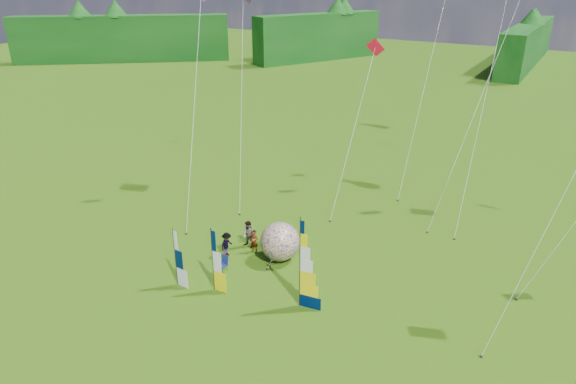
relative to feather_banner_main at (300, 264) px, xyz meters
The scene contains 18 objects.
ground 3.48m from the feather_banner_main, 106.95° to the right, with size 220.00×220.00×0.00m, color #487612.
treeline_ring 2.84m from the feather_banner_main, 106.95° to the right, with size 210.00×210.00×8.00m, color #1E5317, non-canonical shape.
feather_banner_main is the anchor object (origin of this frame).
side_banner_left 4.92m from the feather_banner_main, 166.60° to the right, with size 1.02×0.10×3.70m, color yellow, non-canonical shape.
side_banner_far 7.10m from the feather_banner_main, 165.33° to the right, with size 1.01×0.10×3.42m, color white, non-canonical shape.
bol_inflatable 5.01m from the feather_banner_main, 133.64° to the left, with size 2.39×2.39×2.39m, color #1400A3.
spectator_a 6.42m from the feather_banner_main, 146.48° to the left, with size 0.55×0.36×1.50m, color #66594C.
spectator_b 7.08m from the feather_banner_main, 147.21° to the left, with size 0.87×0.43×1.80m, color #66594C.
spectator_c 6.90m from the feather_banner_main, 161.26° to the left, with size 1.02×0.38×1.58m, color #66594C.
spectator_d 5.75m from the feather_banner_main, 129.82° to the left, with size 1.08×0.44×1.83m, color #66594C.
camp_chair 5.90m from the feather_banner_main, behind, with size 0.56×0.56×0.98m, color navy, non-canonical shape.
kite_whale 19.90m from the feather_banner_main, 75.47° to the left, with size 4.07×16.46×18.68m, color black, non-canonical shape.
kite_rainbow_delta 16.32m from the feather_banner_main, 135.97° to the left, with size 8.09×10.99×17.32m, color red, non-canonical shape.
kite_parafoil 12.60m from the feather_banner_main, 21.00° to the left, with size 6.61×9.91×15.30m, color #B30F2F, non-canonical shape.
small_kite_red 14.37m from the feather_banner_main, 103.41° to the left, with size 2.93×10.31×12.06m, color red, non-canonical shape.
small_kite_orange 17.47m from the feather_banner_main, 73.15° to the left, with size 5.30×11.00×17.62m, color orange, non-canonical shape.
small_kite_pink 14.75m from the feather_banner_main, 151.39° to the left, with size 5.69×9.53×16.03m, color #FC3B8D, non-canonical shape.
small_kite_green 22.21m from the feather_banner_main, 90.07° to the left, with size 2.01×12.30×22.08m, color green, non-canonical shape.
Camera 1 is at (11.58, -17.23, 16.28)m, focal length 32.00 mm.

